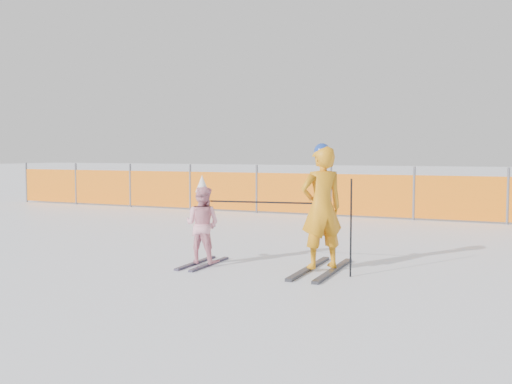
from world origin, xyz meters
TOP-DOWN VIEW (x-y plane):
  - ground at (0.00, 0.00)m, footprint 120.00×120.00m
  - adult at (1.12, 0.12)m, footprint 0.70×1.60m
  - child at (-0.53, -0.15)m, footprint 0.53×1.06m
  - ski_poles at (0.89, -0.05)m, footprint 2.00×0.25m
  - safety_fence at (-3.23, 6.45)m, footprint 14.89×0.06m

SIDE VIEW (x-z plane):
  - ground at x=0.00m, z-range 0.00..0.00m
  - safety_fence at x=-3.23m, z-range -0.07..1.18m
  - child at x=-0.53m, z-range -0.06..1.21m
  - ski_poles at x=0.89m, z-range 0.15..1.40m
  - adult at x=1.12m, z-range -0.01..1.69m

